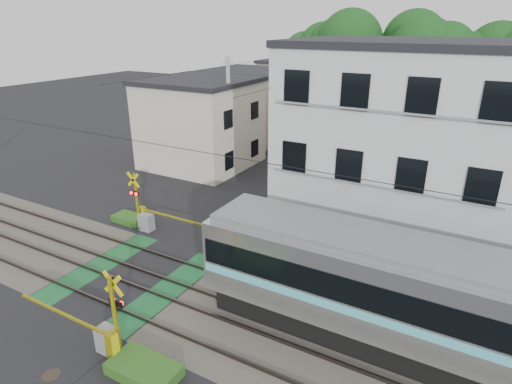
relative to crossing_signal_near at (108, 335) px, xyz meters
The scene contains 12 objects.
ground 4.53m from the crossing_signal_near, 125.29° to the left, with size 120.00×120.00×0.00m, color black.
track_bed 4.53m from the crossing_signal_near, 125.29° to the left, with size 120.00×120.00×0.14m.
crossing_signal_near is the anchor object (origin of this frame).
crossing_signal_far 8.95m from the crossing_signal_near, 125.29° to the left, with size 4.74×0.65×3.09m.
apartment_block 14.95m from the crossing_signal_near, 65.78° to the left, with size 10.20×8.36×9.30m.
houses_row 29.77m from the crossing_signal_near, 94.51° to the left, with size 22.07×31.35×6.80m.
tree_hill 52.07m from the crossing_signal_near, 92.93° to the left, with size 40.00×13.34×11.71m.
catenary 5.84m from the crossing_signal_near, 47.20° to the left, with size 60.00×5.04×7.00m.
utility_poles 27.12m from the crossing_signal_near, 97.77° to the left, with size 7.90×42.00×8.00m.
pedestrian 33.89m from the crossing_signal_near, 95.85° to the left, with size 0.56×0.37×1.53m, color #262C30.
manhole_cover 1.90m from the crossing_signal_near, 118.35° to the right, with size 0.55×0.55×0.02m, color #2D261E.
weed_patches 3.70m from the crossing_signal_near, 103.09° to the left, with size 10.25×8.80×0.40m.
Camera 1 is at (12.07, -10.88, 10.00)m, focal length 30.00 mm.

